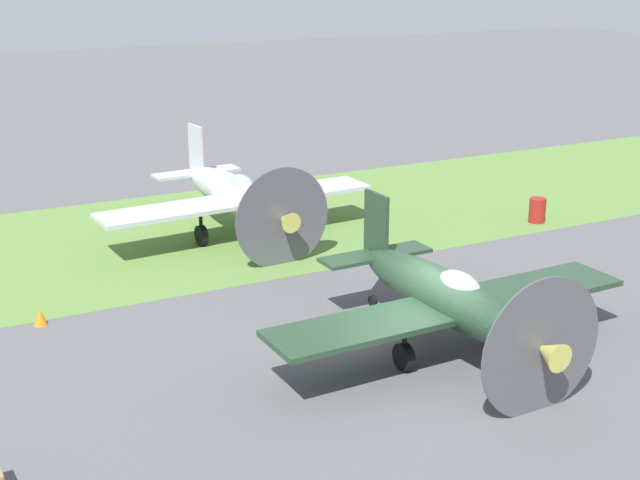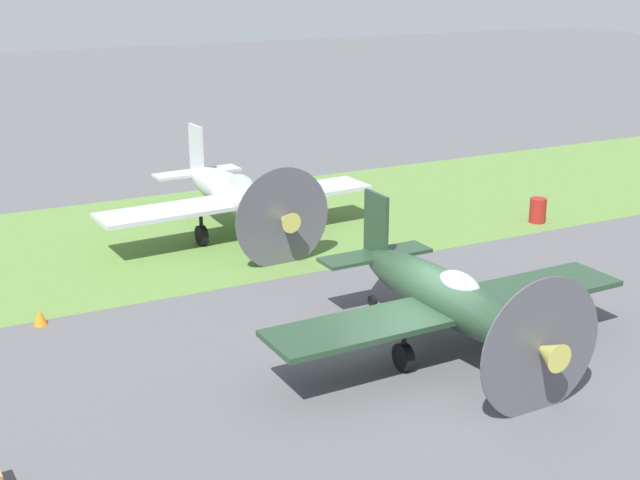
# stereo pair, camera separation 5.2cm
# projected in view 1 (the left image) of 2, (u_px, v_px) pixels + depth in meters

# --- Properties ---
(ground_plane) EXTENTS (160.00, 160.00, 0.00)m
(ground_plane) POSITION_uv_depth(u_px,v_px,m) (406.00, 358.00, 20.59)
(ground_plane) COLOR #515154
(grass_verge) EXTENTS (120.00, 11.00, 0.01)m
(grass_verge) POSITION_uv_depth(u_px,v_px,m) (225.00, 228.00, 30.56)
(grass_verge) COLOR #567A38
(grass_verge) RESTS_ON ground
(airplane_lead) EXTENTS (9.50, 7.55, 3.40)m
(airplane_lead) POSITION_uv_depth(u_px,v_px,m) (447.00, 297.00, 20.48)
(airplane_lead) COLOR #233D28
(airplane_lead) RESTS_ON ground
(airplane_wingman) EXTENTS (9.83, 7.77, 3.50)m
(airplane_wingman) POSITION_uv_depth(u_px,v_px,m) (236.00, 195.00, 29.30)
(airplane_wingman) COLOR #B2B7BC
(airplane_wingman) RESTS_ON ground
(fuel_drum) EXTENTS (0.60, 0.60, 0.90)m
(fuel_drum) POSITION_uv_depth(u_px,v_px,m) (537.00, 210.00, 31.15)
(fuel_drum) COLOR maroon
(fuel_drum) RESTS_ON ground
(runway_marker_cone) EXTENTS (0.36, 0.36, 0.44)m
(runway_marker_cone) POSITION_uv_depth(u_px,v_px,m) (40.00, 317.00, 22.40)
(runway_marker_cone) COLOR orange
(runway_marker_cone) RESTS_ON ground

